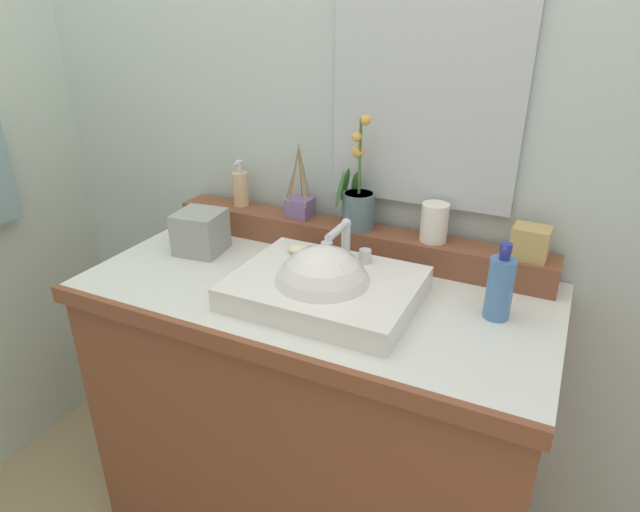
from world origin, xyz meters
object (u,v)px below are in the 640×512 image
at_px(sink_basin, 324,291).
at_px(soap_dispenser, 241,187).
at_px(soap_bar, 300,250).
at_px(tissue_box, 201,232).
at_px(tumbler_cup, 434,222).
at_px(trinket_box, 530,243).
at_px(potted_plant, 358,202).
at_px(lotion_bottle, 500,287).
at_px(reed_diffuser, 300,206).

bearing_deg(sink_basin, soap_dispenser, 144.57).
xyz_separation_m(soap_bar, tissue_box, (-0.33, 0.01, -0.01)).
bearing_deg(sink_basin, tumbler_cup, 58.01).
xyz_separation_m(soap_dispenser, trinket_box, (0.88, -0.02, -0.02)).
distance_m(soap_dispenser, tumbler_cup, 0.63).
height_order(potted_plant, tumbler_cup, potted_plant).
height_order(trinket_box, lotion_bottle, lotion_bottle).
relative_size(soap_bar, trinket_box, 0.77).
relative_size(soap_bar, potted_plant, 0.21).
bearing_deg(lotion_bottle, tumbler_cup, 137.69).
xyz_separation_m(lotion_bottle, tissue_box, (-0.86, 0.00, -0.02)).
height_order(sink_basin, potted_plant, potted_plant).
bearing_deg(tumbler_cup, lotion_bottle, -42.31).
bearing_deg(tumbler_cup, soap_dispenser, 178.52).
relative_size(soap_dispenser, lotion_bottle, 0.77).
xyz_separation_m(soap_dispenser, lotion_bottle, (0.84, -0.21, -0.06)).
relative_size(soap_dispenser, tissue_box, 1.12).
bearing_deg(tissue_box, lotion_bottle, -0.28).
distance_m(sink_basin, trinket_box, 0.54).
distance_m(soap_bar, soap_dispenser, 0.39).
bearing_deg(trinket_box, soap_bar, -158.14).
distance_m(tumbler_cup, tissue_box, 0.68).
relative_size(soap_bar, soap_dispenser, 0.48).
distance_m(soap_bar, tissue_box, 0.33).
bearing_deg(soap_dispenser, lotion_bottle, -13.86).
bearing_deg(soap_dispenser, soap_bar, -33.11).
height_order(sink_basin, reed_diffuser, reed_diffuser).
bearing_deg(soap_bar, lotion_bottle, 0.21).
relative_size(soap_dispenser, reed_diffuser, 0.65).
bearing_deg(trinket_box, tumbler_cup, -177.65).
bearing_deg(potted_plant, soap_bar, -114.26).
xyz_separation_m(tumbler_cup, reed_diffuser, (-0.41, 0.01, -0.02)).
xyz_separation_m(soap_bar, tumbler_cup, (0.31, 0.19, 0.06)).
xyz_separation_m(trinket_box, tissue_box, (-0.89, -0.19, -0.06)).
bearing_deg(sink_basin, potted_plant, 96.85).
bearing_deg(reed_diffuser, potted_plant, -2.28).
xyz_separation_m(tumbler_cup, tissue_box, (-0.64, -0.19, -0.07)).
height_order(soap_bar, soap_dispenser, soap_dispenser).
distance_m(sink_basin, potted_plant, 0.33).
height_order(potted_plant, soap_dispenser, potted_plant).
xyz_separation_m(tumbler_cup, lotion_bottle, (0.21, -0.19, -0.06)).
xyz_separation_m(soap_bar, trinket_box, (0.56, 0.19, 0.05)).
height_order(tumbler_cup, tissue_box, tumbler_cup).
distance_m(potted_plant, soap_dispenser, 0.41).
relative_size(soap_bar, lotion_bottle, 0.37).
distance_m(soap_bar, tumbler_cup, 0.37).
bearing_deg(sink_basin, tissue_box, 166.13).
xyz_separation_m(reed_diffuser, trinket_box, (0.66, -0.01, 0.01)).
distance_m(tumbler_cup, trinket_box, 0.25).
relative_size(potted_plant, soap_dispenser, 2.25).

